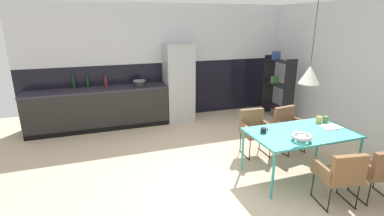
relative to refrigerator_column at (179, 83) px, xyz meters
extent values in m
plane|color=#CBB293|center=(-0.26, -3.14, -0.92)|extent=(9.24, 9.24, 0.00)
cube|color=black|center=(-0.26, 0.36, -0.23)|extent=(6.56, 0.12, 1.37)
cube|color=silver|center=(-0.26, 0.36, 1.14)|extent=(6.56, 0.12, 1.37)
cube|color=#272523|center=(-1.87, 0.00, -0.48)|extent=(3.05, 0.60, 0.87)
cube|color=#312B37|center=(-1.87, 0.00, -0.03)|extent=(3.08, 0.63, 0.04)
cube|color=black|center=(-1.87, -0.30, -0.87)|extent=(3.05, 0.01, 0.10)
cube|color=#ADAFB2|center=(0.00, 0.00, 0.00)|extent=(0.65, 0.60, 1.84)
cube|color=teal|center=(1.01, -3.21, -0.20)|extent=(1.60, 0.93, 0.03)
cylinder|color=teal|center=(0.25, -2.78, -0.57)|extent=(0.04, 0.04, 0.70)
cylinder|color=teal|center=(1.77, -2.78, -0.57)|extent=(0.04, 0.04, 0.70)
cylinder|color=teal|center=(0.25, -3.63, -0.57)|extent=(0.04, 0.04, 0.70)
cylinder|color=teal|center=(1.77, -3.63, -0.57)|extent=(0.04, 0.04, 0.70)
cube|color=brown|center=(0.75, -2.36, -0.50)|extent=(0.50, 0.49, 0.06)
cube|color=brown|center=(0.76, -2.16, -0.29)|extent=(0.46, 0.10, 0.36)
cube|color=brown|center=(0.97, -2.37, -0.40)|extent=(0.07, 0.42, 0.14)
cube|color=brown|center=(0.53, -2.35, -0.40)|extent=(0.07, 0.42, 0.14)
cylinder|color=black|center=(0.94, -2.56, -0.72)|extent=(0.02, 0.02, 0.39)
cylinder|color=black|center=(0.54, -2.54, -0.72)|extent=(0.02, 0.02, 0.39)
cylinder|color=black|center=(0.96, -2.18, -0.72)|extent=(0.02, 0.02, 0.39)
cylinder|color=black|center=(0.56, -2.16, -0.72)|extent=(0.02, 0.02, 0.39)
cylinder|color=black|center=(0.95, -2.37, -0.91)|extent=(0.04, 0.41, 0.02)
cylinder|color=black|center=(0.55, -2.35, -0.91)|extent=(0.04, 0.41, 0.02)
cube|color=brown|center=(1.00, -3.97, -0.52)|extent=(0.55, 0.53, 0.06)
cube|color=brown|center=(0.96, -4.17, -0.31)|extent=(0.46, 0.16, 0.36)
cube|color=brown|center=(0.78, -3.94, -0.42)|extent=(0.12, 0.42, 0.14)
cube|color=brown|center=(1.21, -4.01, -0.42)|extent=(0.12, 0.42, 0.14)
cylinder|color=black|center=(0.83, -3.75, -0.73)|extent=(0.02, 0.02, 0.38)
cylinder|color=black|center=(1.23, -3.82, -0.73)|extent=(0.02, 0.02, 0.38)
cylinder|color=black|center=(0.77, -4.13, -0.73)|extent=(0.02, 0.02, 0.38)
cylinder|color=black|center=(1.16, -4.20, -0.73)|extent=(0.02, 0.02, 0.38)
cylinder|color=black|center=(0.80, -3.94, -0.91)|extent=(0.09, 0.41, 0.02)
cylinder|color=black|center=(1.19, -4.01, -0.91)|extent=(0.09, 0.41, 0.02)
cube|color=brown|center=(1.45, -2.43, -0.50)|extent=(0.54, 0.52, 0.06)
cube|color=brown|center=(1.42, -2.23, -0.29)|extent=(0.46, 0.14, 0.37)
cube|color=brown|center=(1.66, -2.40, -0.40)|extent=(0.11, 0.42, 0.14)
cube|color=brown|center=(1.23, -2.46, -0.40)|extent=(0.11, 0.42, 0.14)
cylinder|color=black|center=(1.67, -2.59, -0.73)|extent=(0.02, 0.02, 0.39)
cylinder|color=black|center=(1.27, -2.65, -0.73)|extent=(0.02, 0.02, 0.39)
cylinder|color=black|center=(1.62, -2.22, -0.73)|extent=(0.02, 0.02, 0.39)
cylinder|color=black|center=(1.22, -2.27, -0.73)|extent=(0.02, 0.02, 0.39)
cylinder|color=black|center=(1.64, -2.40, -0.91)|extent=(0.07, 0.41, 0.02)
cylinder|color=black|center=(1.25, -2.46, -0.91)|extent=(0.07, 0.41, 0.02)
cube|color=brown|center=(1.60, -4.04, -0.52)|extent=(0.56, 0.54, 0.06)
cube|color=brown|center=(1.38, -4.00, -0.42)|extent=(0.13, 0.42, 0.14)
cylinder|color=black|center=(1.44, -3.82, -0.73)|extent=(0.02, 0.02, 0.37)
cylinder|color=black|center=(1.83, -3.90, -0.73)|extent=(0.02, 0.02, 0.37)
cylinder|color=black|center=(1.36, -4.19, -0.73)|extent=(0.02, 0.02, 0.37)
cylinder|color=black|center=(1.40, -4.01, -0.91)|extent=(0.10, 0.41, 0.02)
cylinder|color=black|center=(1.79, -4.08, -0.91)|extent=(0.10, 0.41, 0.02)
cylinder|color=silver|center=(0.79, -3.47, -0.15)|extent=(0.13, 0.13, 0.07)
torus|color=silver|center=(0.79, -3.47, -0.13)|extent=(0.29, 0.29, 0.05)
cube|color=white|center=(1.50, -3.19, -0.18)|extent=(0.16, 0.24, 0.01)
cube|color=white|center=(1.66, -3.19, -0.18)|extent=(0.16, 0.24, 0.01)
cube|color=#4C7F4C|center=(1.58, -3.19, -0.17)|extent=(0.01, 0.24, 0.00)
cylinder|color=gold|center=(1.57, -2.95, -0.14)|extent=(0.09, 0.09, 0.10)
torus|color=gold|center=(1.62, -2.95, -0.13)|extent=(0.07, 0.01, 0.07)
cylinder|color=#5B8456|center=(1.68, -2.97, -0.14)|extent=(0.08, 0.08, 0.10)
torus|color=#5B8456|center=(1.73, -2.97, -0.13)|extent=(0.07, 0.01, 0.07)
cylinder|color=black|center=(0.44, -3.04, -0.15)|extent=(0.09, 0.09, 0.08)
torus|color=black|center=(0.50, -3.04, -0.14)|extent=(0.06, 0.01, 0.06)
cylinder|color=black|center=(-0.95, -0.06, 0.06)|extent=(0.28, 0.28, 0.13)
cylinder|color=gray|center=(-0.95, -0.06, 0.13)|extent=(0.28, 0.28, 0.01)
sphere|color=black|center=(-0.95, -0.06, 0.14)|extent=(0.02, 0.02, 0.02)
cylinder|color=#0F3319|center=(-2.35, 0.23, 0.11)|extent=(0.07, 0.07, 0.24)
cylinder|color=#0F3319|center=(-2.35, 0.23, 0.27)|extent=(0.03, 0.03, 0.07)
cylinder|color=#0F3319|center=(-2.06, 0.23, 0.11)|extent=(0.07, 0.07, 0.23)
cylinder|color=#0F3319|center=(-2.06, 0.23, 0.26)|extent=(0.03, 0.03, 0.08)
cylinder|color=maroon|center=(-1.67, 0.15, 0.09)|extent=(0.07, 0.07, 0.20)
cylinder|color=maroon|center=(-1.67, 0.15, 0.23)|extent=(0.03, 0.03, 0.08)
cube|color=black|center=(2.38, -0.20, -0.16)|extent=(0.30, 0.03, 1.52)
cube|color=black|center=(2.38, -1.07, -0.16)|extent=(0.30, 0.03, 1.52)
cube|color=black|center=(2.38, -0.63, -0.67)|extent=(0.30, 0.86, 0.02)
cube|color=black|center=(2.38, -0.63, -0.09)|extent=(0.30, 0.86, 0.02)
cube|color=#4C7F4C|center=(2.38, -0.48, 0.01)|extent=(0.18, 0.10, 0.17)
cube|color=black|center=(2.38, -0.63, 0.50)|extent=(0.30, 0.86, 0.02)
cube|color=#334C8C|center=(2.38, -0.45, 0.61)|extent=(0.18, 0.10, 0.20)
cylinder|color=black|center=(1.01, -3.23, 1.31)|extent=(0.01, 0.01, 0.95)
cone|color=silver|center=(1.01, -3.23, 0.70)|extent=(0.29, 0.29, 0.26)
camera|label=1|loc=(-1.91, -6.54, 1.46)|focal=26.96mm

